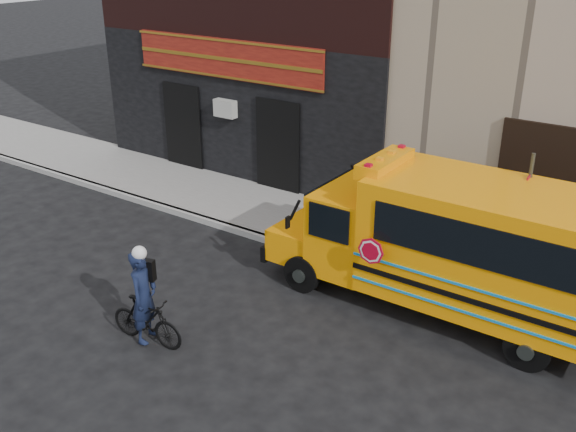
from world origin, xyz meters
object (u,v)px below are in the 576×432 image
(school_bus, at_px, (456,243))
(bicycle, at_px, (147,321))
(cyclist, at_px, (144,299))
(sign_pole, at_px, (522,226))

(school_bus, distance_m, bicycle, 5.92)
(bicycle, bearing_deg, cyclist, 45.26)
(school_bus, distance_m, sign_pole, 1.32)
(cyclist, bearing_deg, bicycle, -144.55)
(school_bus, xyz_separation_m, cyclist, (-4.16, -4.09, -0.62))
(bicycle, distance_m, cyclist, 0.43)
(school_bus, relative_size, sign_pole, 2.15)
(school_bus, bearing_deg, bicycle, -134.94)
(sign_pole, xyz_separation_m, cyclist, (-5.09, -5.00, -0.88))
(school_bus, bearing_deg, cyclist, -135.51)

